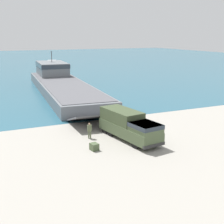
{
  "coord_description": "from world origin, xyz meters",
  "views": [
    {
      "loc": [
        -16.28,
        -29.48,
        10.59
      ],
      "look_at": [
        -1.6,
        3.07,
        1.63
      ],
      "focal_mm": 50.0,
      "sensor_mm": 36.0,
      "label": 1
    }
  ],
  "objects": [
    {
      "name": "cargo_crate",
      "position": [
        -6.49,
        -3.74,
        0.33
      ],
      "size": [
        0.77,
        0.89,
        0.67
      ],
      "primitive_type": "cube",
      "rotation": [
        0.0,
        0.0,
        0.14
      ],
      "color": "#475638",
      "rests_on": "ground_plane"
    },
    {
      "name": "soldier_on_ramp",
      "position": [
        -5.72,
        -0.38,
        0.97
      ],
      "size": [
        0.48,
        0.33,
        1.68
      ],
      "rotation": [
        0.0,
        0.0,
        1.36
      ],
      "color": "#566042",
      "rests_on": "ground_plane"
    },
    {
      "name": "water_surface",
      "position": [
        0.0,
        95.9,
        0.0
      ],
      "size": [
        240.0,
        180.0,
        0.01
      ],
      "primitive_type": "cube",
      "color": "#285B70",
      "rests_on": "ground_plane"
    },
    {
      "name": "moored_boat_a",
      "position": [
        7.67,
        72.86,
        0.76
      ],
      "size": [
        8.96,
        4.96,
        2.3
      ],
      "rotation": [
        0.0,
        0.0,
        1.21
      ],
      "color": "#2D7060",
      "rests_on": "ground_plane"
    },
    {
      "name": "landing_craft",
      "position": [
        -0.86,
        28.8,
        1.62
      ],
      "size": [
        11.09,
        43.2,
        7.01
      ],
      "rotation": [
        0.0,
        0.0,
        -0.08
      ],
      "color": "slate",
      "rests_on": "ground_plane"
    },
    {
      "name": "ground_plane",
      "position": [
        0.0,
        0.0,
        0.0
      ],
      "size": [
        240.0,
        240.0,
        0.0
      ],
      "primitive_type": "plane",
      "color": "#9E998E"
    },
    {
      "name": "military_truck",
      "position": [
        -2.08,
        -2.2,
        1.49
      ],
      "size": [
        3.62,
        8.41,
        2.86
      ],
      "rotation": [
        0.0,
        0.0,
        -1.43
      ],
      "color": "#475638",
      "rests_on": "ground_plane"
    }
  ]
}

